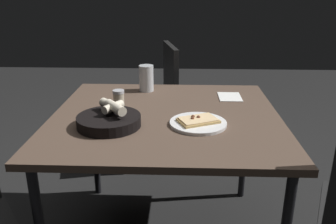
{
  "coord_description": "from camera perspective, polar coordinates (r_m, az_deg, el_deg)",
  "views": [
    {
      "loc": [
        -1.55,
        -0.07,
        1.33
      ],
      "look_at": [
        -0.05,
        -0.01,
        0.76
      ],
      "focal_mm": 37.47,
      "sensor_mm": 36.0,
      "label": 1
    }
  ],
  "objects": [
    {
      "name": "beer_glass",
      "position": [
        2.0,
        -3.54,
        5.25
      ],
      "size": [
        0.08,
        0.08,
        0.15
      ],
      "color": "silver",
      "rests_on": "dining_table"
    },
    {
      "name": "dining_table",
      "position": [
        1.68,
        -0.36,
        -2.27
      ],
      "size": [
        1.01,
        1.07,
        0.74
      ],
      "color": "#4F3D31",
      "rests_on": "ground"
    },
    {
      "name": "pepper_shaker",
      "position": [
        1.75,
        -8.01,
        1.98
      ],
      "size": [
        0.06,
        0.06,
        0.09
      ],
      "color": "#BFB299",
      "rests_on": "dining_table"
    },
    {
      "name": "pizza_plate",
      "position": [
        1.54,
        4.92,
        -1.71
      ],
      "size": [
        0.25,
        0.25,
        0.04
      ],
      "color": "white",
      "rests_on": "dining_table"
    },
    {
      "name": "bread_basket",
      "position": [
        1.54,
        -9.47,
        -1.11
      ],
      "size": [
        0.28,
        0.28,
        0.11
      ],
      "color": "black",
      "rests_on": "dining_table"
    },
    {
      "name": "napkin",
      "position": [
        1.93,
        10.01,
        2.44
      ],
      "size": [
        0.16,
        0.12,
        0.0
      ],
      "color": "white",
      "rests_on": "dining_table"
    },
    {
      "name": "chair_spare",
      "position": [
        2.62,
        -2.1,
        2.49
      ],
      "size": [
        0.52,
        0.52,
        0.9
      ],
      "color": "black",
      "rests_on": "ground"
    }
  ]
}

